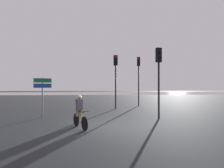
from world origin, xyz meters
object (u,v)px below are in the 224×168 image
(traffic_light_center, at_px, (116,72))
(direction_sign_post, at_px, (43,90))
(traffic_light_far_right, at_px, (139,72))
(traffic_light_near_right, at_px, (159,69))
(cyclist, at_px, (80,111))

(traffic_light_center, height_order, direction_sign_post, traffic_light_center)
(traffic_light_far_right, relative_size, traffic_light_center, 1.05)
(traffic_light_near_right, xyz_separation_m, cyclist, (-4.65, -2.14, -2.26))
(direction_sign_post, bearing_deg, cyclist, 107.81)
(traffic_light_center, xyz_separation_m, direction_sign_post, (-5.10, -3.82, -1.50))
(traffic_light_far_right, bearing_deg, direction_sign_post, 48.61)
(cyclist, bearing_deg, traffic_light_far_right, -147.44)
(traffic_light_far_right, distance_m, direction_sign_post, 9.86)
(traffic_light_center, bearing_deg, traffic_light_far_right, -151.86)
(traffic_light_center, bearing_deg, cyclist, 58.62)
(traffic_light_far_right, height_order, traffic_light_center, traffic_light_far_right)
(traffic_light_near_right, height_order, direction_sign_post, traffic_light_near_right)
(traffic_light_center, height_order, cyclist, traffic_light_center)
(traffic_light_far_right, bearing_deg, traffic_light_center, 51.16)
(traffic_light_near_right, relative_size, direction_sign_post, 1.71)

